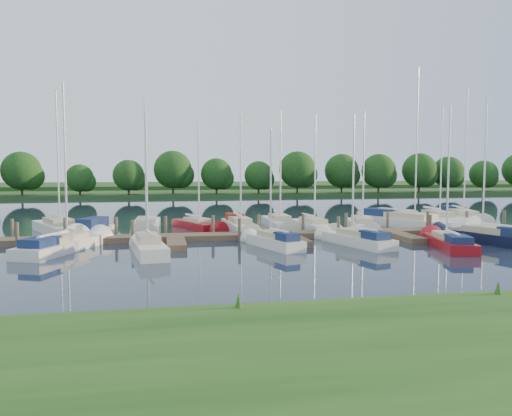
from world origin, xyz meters
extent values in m
plane|color=#1A2334|center=(0.00, 0.00, 0.00)|extent=(260.00, 260.00, 0.00)
cube|color=#1B4614|center=(0.00, -16.00, 0.25)|extent=(90.00, 10.00, 0.50)
cube|color=#4E3E2C|center=(0.00, 8.00, 0.20)|extent=(40.00, 2.00, 0.40)
cube|color=#4E3E2C|center=(-16.00, 5.00, 0.20)|extent=(1.20, 4.00, 0.40)
cube|color=#4E3E2C|center=(-8.00, 5.00, 0.20)|extent=(1.20, 4.00, 0.40)
cube|color=#4E3E2C|center=(0.00, 5.00, 0.20)|extent=(1.20, 4.00, 0.40)
cube|color=#4E3E2C|center=(8.00, 5.00, 0.20)|extent=(1.20, 4.00, 0.40)
cube|color=#4E3E2C|center=(16.00, 5.00, 0.20)|extent=(1.20, 4.00, 0.40)
cylinder|color=#473D33|center=(-19.00, 9.30, 0.60)|extent=(0.24, 0.24, 2.00)
cylinder|color=#473D33|center=(-15.55, 9.30, 0.60)|extent=(0.24, 0.24, 2.00)
cylinder|color=#473D33|center=(-12.09, 9.30, 0.60)|extent=(0.24, 0.24, 2.00)
cylinder|color=#473D33|center=(-8.64, 9.30, 0.60)|extent=(0.24, 0.24, 2.00)
cylinder|color=#473D33|center=(-5.18, 9.30, 0.60)|extent=(0.24, 0.24, 2.00)
cylinder|color=#473D33|center=(-1.73, 9.30, 0.60)|extent=(0.24, 0.24, 2.00)
cylinder|color=#473D33|center=(1.73, 9.30, 0.60)|extent=(0.24, 0.24, 2.00)
cylinder|color=#473D33|center=(5.18, 9.30, 0.60)|extent=(0.24, 0.24, 2.00)
cylinder|color=#473D33|center=(8.64, 9.30, 0.60)|extent=(0.24, 0.24, 2.00)
cylinder|color=#473D33|center=(12.09, 9.30, 0.60)|extent=(0.24, 0.24, 2.00)
cylinder|color=#473D33|center=(15.55, 9.30, 0.60)|extent=(0.24, 0.24, 2.00)
cylinder|color=#473D33|center=(19.00, 9.30, 0.60)|extent=(0.24, 0.24, 2.00)
cylinder|color=#473D33|center=(-18.00, 6.70, 0.60)|extent=(0.24, 0.24, 2.00)
cylinder|color=#473D33|center=(-10.80, 6.70, 0.60)|extent=(0.24, 0.24, 2.00)
cylinder|color=#473D33|center=(-3.60, 6.70, 0.60)|extent=(0.24, 0.24, 2.00)
cylinder|color=#473D33|center=(3.60, 6.70, 0.60)|extent=(0.24, 0.24, 2.00)
cylinder|color=#473D33|center=(10.80, 6.70, 0.60)|extent=(0.24, 0.24, 2.00)
cube|color=#23461A|center=(0.00, 75.00, 0.30)|extent=(180.00, 30.00, 0.60)
cube|color=#305424|center=(0.00, 100.00, 0.70)|extent=(220.00, 40.00, 1.40)
cylinder|color=#38281C|center=(-30.99, 63.08, 1.21)|extent=(0.36, 0.36, 2.42)
sphere|color=#15370F|center=(-30.99, 63.08, 4.16)|extent=(5.64, 5.64, 5.64)
sphere|color=#15370F|center=(-29.78, 63.28, 3.36)|extent=(4.03, 4.03, 4.03)
cylinder|color=#38281C|center=(-24.04, 63.66, 1.13)|extent=(0.36, 0.36, 2.25)
sphere|color=#15370F|center=(-24.04, 63.66, 3.88)|extent=(5.26, 5.26, 5.26)
sphere|color=#15370F|center=(-22.91, 63.86, 3.13)|extent=(3.76, 3.76, 3.76)
cylinder|color=#38281C|center=(-15.53, 63.94, 1.04)|extent=(0.36, 0.36, 2.09)
sphere|color=#15370F|center=(-15.53, 63.94, 3.60)|extent=(4.88, 4.88, 4.88)
sphere|color=#15370F|center=(-14.49, 64.14, 2.90)|extent=(3.48, 3.48, 3.48)
cylinder|color=#38281C|center=(-7.34, 63.49, 1.35)|extent=(0.36, 0.36, 2.70)
sphere|color=#15370F|center=(-7.34, 63.49, 4.65)|extent=(6.30, 6.30, 6.30)
sphere|color=#15370F|center=(-5.99, 63.69, 3.75)|extent=(4.50, 4.50, 4.50)
cylinder|color=#38281C|center=(0.23, 60.22, 1.42)|extent=(0.36, 0.36, 2.84)
sphere|color=#15370F|center=(0.23, 60.22, 4.90)|extent=(6.63, 6.63, 6.63)
sphere|color=#15370F|center=(1.65, 60.42, 3.95)|extent=(4.74, 4.74, 4.74)
cylinder|color=#38281C|center=(7.51, 61.43, 1.39)|extent=(0.36, 0.36, 2.77)
sphere|color=#15370F|center=(7.51, 61.43, 4.78)|extent=(6.47, 6.47, 6.47)
sphere|color=#15370F|center=(8.90, 61.63, 3.85)|extent=(4.62, 4.62, 4.62)
cylinder|color=#38281C|center=(15.86, 63.97, 1.38)|extent=(0.36, 0.36, 2.75)
sphere|color=#15370F|center=(15.86, 63.97, 4.74)|extent=(6.43, 6.43, 6.43)
sphere|color=#15370F|center=(17.24, 64.17, 3.83)|extent=(4.59, 4.59, 4.59)
cylinder|color=#38281C|center=(23.42, 61.95, 1.36)|extent=(0.36, 0.36, 2.73)
sphere|color=#15370F|center=(23.42, 61.95, 4.70)|extent=(6.36, 6.36, 6.36)
sphere|color=#15370F|center=(24.78, 62.15, 3.79)|extent=(4.54, 4.54, 4.54)
cylinder|color=#38281C|center=(31.18, 61.20, 1.22)|extent=(0.36, 0.36, 2.44)
sphere|color=#15370F|center=(31.18, 61.20, 4.19)|extent=(5.68, 5.68, 5.68)
sphere|color=#15370F|center=(32.40, 61.40, 3.38)|extent=(4.06, 4.06, 4.06)
cylinder|color=#38281C|center=(38.28, 63.95, 1.42)|extent=(0.36, 0.36, 2.83)
sphere|color=#15370F|center=(38.28, 63.95, 4.88)|extent=(6.61, 6.61, 6.61)
sphere|color=#15370F|center=(39.70, 64.15, 3.94)|extent=(4.72, 4.72, 4.72)
cylinder|color=#38281C|center=(46.56, 63.35, 1.21)|extent=(0.36, 0.36, 2.41)
sphere|color=#15370F|center=(46.56, 63.35, 4.16)|extent=(5.63, 5.63, 5.63)
sphere|color=#15370F|center=(47.77, 63.55, 3.35)|extent=(4.02, 4.02, 4.02)
cylinder|color=#38281C|center=(53.37, 63.32, 1.32)|extent=(0.36, 0.36, 2.65)
sphere|color=#15370F|center=(53.37, 63.32, 4.56)|extent=(6.18, 6.18, 6.18)
sphere|color=#15370F|center=(54.69, 63.52, 3.68)|extent=(4.41, 4.41, 4.41)
cylinder|color=#38281C|center=(61.30, 63.63, 1.04)|extent=(0.36, 0.36, 2.08)
sphere|color=#15370F|center=(61.30, 63.63, 3.58)|extent=(4.86, 4.86, 4.86)
cube|color=silver|center=(-16.96, 13.85, 0.15)|extent=(5.13, 7.73, 1.21)
cone|color=silver|center=(-15.35, 10.44, 0.15)|extent=(2.08, 2.84, 1.06)
cube|color=#B5AC8B|center=(-16.80, 13.51, 0.93)|extent=(2.88, 3.75, 0.55)
cylinder|color=silver|center=(-16.64, 13.17, 5.86)|extent=(0.12, 0.12, 10.19)
cylinder|color=silver|center=(-17.28, 14.53, 1.37)|extent=(1.54, 3.11, 0.10)
cylinder|color=silver|center=(-17.28, 14.53, 1.37)|extent=(1.47, 2.82, 0.20)
cube|color=silver|center=(-13.97, 11.31, 0.15)|extent=(3.26, 5.08, 0.99)
cone|color=silver|center=(-14.85, 9.06, 0.15)|extent=(1.27, 1.64, 0.80)
cube|color=#16264D|center=(-13.97, 11.31, 0.94)|extent=(2.16, 2.94, 0.89)
cube|color=silver|center=(-10.13, 15.25, 0.15)|extent=(2.21, 7.51, 1.00)
cone|color=silver|center=(-10.18, 11.51, 0.15)|extent=(1.09, 2.63, 1.05)
cube|color=#B5AC8B|center=(-10.13, 14.88, 0.77)|extent=(1.62, 3.39, 0.45)
cylinder|color=silver|center=(-10.14, 14.51, 5.69)|extent=(0.12, 0.12, 10.10)
cylinder|color=silver|center=(-10.11, 16.00, 1.14)|extent=(0.15, 3.37, 0.10)
cylinder|color=silver|center=(-10.11, 16.00, 1.14)|extent=(0.25, 3.00, 0.20)
cube|color=maroon|center=(-6.08, 14.76, 0.15)|extent=(3.93, 6.31, 0.94)
cone|color=maroon|center=(-4.91, 11.93, 0.15)|extent=(1.61, 2.31, 0.86)
cube|color=#B5AC8B|center=(-5.96, 14.48, 0.73)|extent=(2.24, 3.04, 0.43)
cylinder|color=silver|center=(-5.85, 14.19, 4.73)|extent=(0.12, 0.12, 8.27)
cylinder|color=silver|center=(-6.32, 15.32, 1.07)|extent=(1.15, 2.58, 0.10)
cylinder|color=silver|center=(-6.32, 15.32, 1.07)|extent=(1.12, 2.34, 0.20)
cube|color=silver|center=(-2.70, 12.73, 0.15)|extent=(2.18, 6.64, 1.12)
cone|color=silver|center=(-2.53, 9.46, 0.15)|extent=(1.04, 2.34, 0.92)
cube|color=#B5AC8B|center=(-2.68, 12.41, 0.87)|extent=(1.53, 3.02, 0.51)
cube|color=maroon|center=(-2.80, 14.57, 0.97)|extent=(1.39, 2.03, 0.56)
cylinder|color=silver|center=(-2.67, 12.08, 5.14)|extent=(0.12, 0.12, 8.85)
cylinder|color=silver|center=(-2.73, 13.39, 1.27)|extent=(0.25, 2.95, 0.10)
cylinder|color=silver|center=(-2.73, 13.39, 1.27)|extent=(0.34, 2.63, 0.20)
cube|color=silver|center=(1.06, 14.62, 0.15)|extent=(2.08, 6.82, 1.11)
cone|color=silver|center=(0.97, 11.24, 0.15)|extent=(1.01, 2.39, 0.95)
cube|color=#B5AC8B|center=(1.05, 14.28, 0.86)|extent=(1.50, 3.08, 0.50)
cylinder|color=silver|center=(1.05, 13.94, 5.28)|extent=(0.12, 0.12, 9.14)
cylinder|color=silver|center=(1.08, 15.30, 1.26)|extent=(0.18, 3.05, 0.10)
cylinder|color=silver|center=(1.08, 15.30, 1.26)|extent=(0.27, 2.71, 0.20)
cube|color=silver|center=(3.19, 11.90, 0.15)|extent=(2.41, 6.59, 1.03)
cone|color=silver|center=(3.50, 8.70, 0.15)|extent=(1.11, 2.33, 0.90)
cube|color=#B5AC8B|center=(3.22, 11.58, 0.80)|extent=(1.62, 3.01, 0.47)
cylinder|color=silver|center=(3.25, 11.26, 5.01)|extent=(0.12, 0.12, 8.70)
cylinder|color=silver|center=(3.13, 12.55, 1.17)|extent=(0.37, 2.90, 0.10)
cylinder|color=silver|center=(3.13, 12.55, 1.17)|extent=(0.44, 2.58, 0.20)
cube|color=silver|center=(7.27, 11.30, 0.15)|extent=(3.33, 6.80, 1.12)
cone|color=silver|center=(6.50, 8.12, 0.15)|extent=(1.43, 2.44, 0.92)
cube|color=#B5AC8B|center=(7.20, 10.98, 0.86)|extent=(2.03, 3.19, 0.51)
cylinder|color=silver|center=(7.12, 10.67, 5.13)|extent=(0.12, 0.12, 8.85)
cylinder|color=silver|center=(7.43, 11.94, 1.27)|extent=(0.79, 2.89, 0.10)
cylinder|color=silver|center=(7.43, 11.94, 1.27)|extent=(0.81, 2.59, 0.20)
cube|color=silver|center=(11.99, 12.77, 0.15)|extent=(6.31, 9.67, 1.26)
cone|color=silver|center=(13.94, 8.48, 0.15)|extent=(2.57, 3.55, 1.32)
cube|color=#B5AC8B|center=(12.19, 12.34, 0.97)|extent=(3.56, 4.68, 0.57)
cube|color=#16264D|center=(10.90, 15.17, 1.09)|extent=(2.85, 3.34, 0.63)
cylinder|color=silver|center=(12.38, 11.91, 7.16)|extent=(0.12, 0.12, 12.72)
cylinder|color=silver|center=(11.60, 13.62, 1.43)|extent=(1.85, 3.90, 0.10)
cylinder|color=silver|center=(11.60, 13.62, 1.43)|extent=(1.74, 3.51, 0.20)
cube|color=silver|center=(15.60, 14.06, 0.15)|extent=(2.19, 7.23, 1.26)
cone|color=silver|center=(15.51, 10.48, 0.15)|extent=(1.07, 2.54, 1.00)
cube|color=#B5AC8B|center=(15.59, 13.70, 0.97)|extent=(1.59, 3.27, 0.57)
cylinder|color=silver|center=(15.58, 13.35, 5.64)|extent=(0.12, 0.12, 9.69)
cylinder|color=silver|center=(15.62, 14.78, 1.43)|extent=(0.18, 3.23, 0.10)
cylinder|color=silver|center=(15.62, 14.78, 1.43)|extent=(0.27, 2.87, 0.20)
cube|color=silver|center=(19.00, 15.41, 0.15)|extent=(4.63, 8.85, 1.20)
cone|color=silver|center=(17.83, 11.31, 0.15)|extent=(1.96, 3.20, 1.19)
cube|color=#B5AC8B|center=(18.88, 15.00, 0.93)|extent=(2.77, 4.18, 0.55)
cube|color=#16264D|center=(19.65, 17.71, 1.04)|extent=(2.31, 2.92, 0.60)
cylinder|color=silver|center=(18.76, 14.59, 6.52)|extent=(0.12, 0.12, 11.51)
cylinder|color=silver|center=(19.23, 16.24, 1.37)|extent=(1.15, 3.72, 0.10)
cylinder|color=silver|center=(19.23, 16.24, 1.37)|extent=(1.13, 3.33, 0.20)
cube|color=silver|center=(-14.93, 4.38, 0.15)|extent=(4.53, 7.34, 1.01)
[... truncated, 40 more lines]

